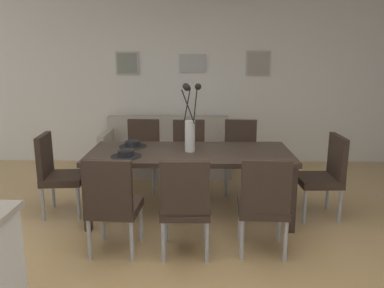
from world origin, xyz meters
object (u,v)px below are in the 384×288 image
Objects in this scene: dining_chair_mid_right at (241,152)px; centerpiece_vase at (190,126)px; framed_picture_right at (258,63)px; dining_chair_far_right at (189,152)px; dining_chair_near_right at (142,151)px; dining_chair_mid_left at (264,201)px; bowl_near_left at (126,153)px; framed_picture_left at (127,63)px; dining_chair_far_left at (185,203)px; bowl_near_right at (133,143)px; sofa at (167,153)px; dining_chair_head_east at (326,172)px; dining_chair_head_west at (56,171)px; dining_chair_near_left at (112,201)px; framed_picture_center at (193,63)px; dining_table at (190,157)px.

dining_chair_mid_right is 1.20m from centerpiece_vase.
dining_chair_far_right is at bearing -128.95° from framed_picture_right.
centerpiece_vase is (0.65, -0.89, 0.51)m from dining_chair_near_right.
bowl_near_left is (-1.33, 0.65, 0.27)m from dining_chair_mid_left.
dining_chair_near_right is at bearing -73.17° from framed_picture_left.
bowl_near_left is at bearing -125.36° from framed_picture_right.
dining_chair_far_left is at bearing -91.57° from centerpiece_vase.
dining_chair_mid_right is at bearing 53.23° from centerpiece_vase.
dining_chair_near_right is 1.30m from dining_chair_mid_right.
centerpiece_vase reaches higher than dining_chair_far_left.
bowl_near_left is at bearing -90.00° from bowl_near_right.
framed_picture_left reaches higher than dining_chair_far_left.
centerpiece_vase is (-0.67, 0.87, 0.51)m from dining_chair_mid_left.
centerpiece_vase reaches higher than dining_chair_far_right.
sofa is at bearing 112.42° from dining_chair_mid_left.
dining_chair_head_east is at bearing -0.56° from centerpiece_vase.
bowl_near_left is at bearing -140.34° from dining_chair_mid_right.
dining_chair_near_right and dining_chair_far_left have the same top height.
dining_chair_far_left is at bearing -71.77° from framed_picture_left.
dining_chair_head_west reaches higher than bowl_near_right.
dining_chair_mid_left is 5.41× the size of bowl_near_left.
dining_chair_head_west is at bearing 164.99° from bowl_near_left.
dining_chair_near_left is 0.65m from dining_chair_far_left.
centerpiece_vase is (-0.65, -0.87, 0.51)m from dining_chair_mid_right.
dining_chair_far_right is 1.86m from dining_chair_mid_left.
framed_picture_right reaches higher than dining_chair_far_left.
centerpiece_vase is at bearing -126.77° from dining_chair_mid_right.
framed_picture_center reaches higher than dining_chair_mid_right.
framed_picture_right reaches higher than centerpiece_vase.
framed_picture_left is (-1.04, 2.19, 0.95)m from dining_table.
dining_table is at bearing -126.77° from dining_chair_mid_right.
dining_chair_near_right is 1.00× the size of dining_chair_mid_right.
dining_chair_mid_right is at bearing -63.56° from framed_picture_center.
centerpiece_vase reaches higher than dining_chair_head_west.
sofa is (0.26, 0.82, -0.23)m from dining_chair_near_right.
bowl_near_right is at bearing -130.83° from framed_picture_right.
dining_chair_near_right is 0.62m from dining_chair_far_right.
dining_chair_mid_left is 0.48× the size of sofa.
dining_chair_far_right is at bearing -52.70° from framed_picture_left.
framed_picture_center is at bearing 124.16° from dining_chair_head_east.
dining_chair_mid_right is 1.49m from bowl_near_right.
dining_chair_mid_right is at bearing 69.22° from dining_chair_far_left.
centerpiece_vase is 2.00× the size of framed_picture_left.
bowl_near_left is at bearing -161.98° from dining_table.
dining_chair_mid_left and dining_chair_head_east have the same top height.
dining_chair_head_east is (1.52, 0.90, 0.00)m from dining_chair_far_left.
dining_chair_head_east is 5.41× the size of bowl_near_left.
framed_picture_right is at bearing 64.49° from centerpiece_vase.
dining_chair_mid_left and dining_chair_mid_right have the same top height.
dining_chair_far_left and dining_chair_far_right have the same top height.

